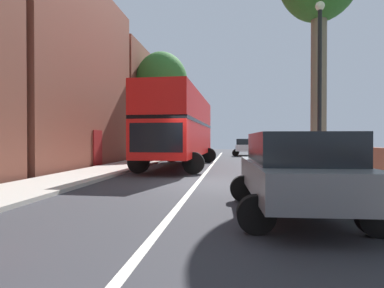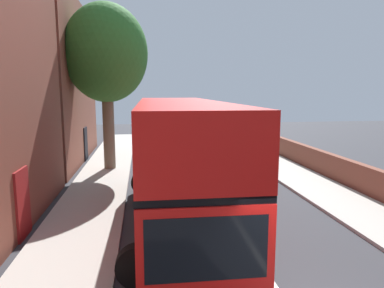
# 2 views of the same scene
# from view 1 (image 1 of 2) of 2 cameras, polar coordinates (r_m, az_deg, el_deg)

# --- Properties ---
(ground_plane) EXTENTS (84.00, 84.00, 0.00)m
(ground_plane) POSITION_cam_1_polar(r_m,az_deg,el_deg) (11.43, 1.06, -7.00)
(ground_plane) COLOR #333338
(road_centre_line) EXTENTS (0.16, 54.00, 0.01)m
(road_centre_line) POSITION_cam_1_polar(r_m,az_deg,el_deg) (11.43, 1.06, -6.98)
(road_centre_line) COLOR silver
(road_centre_line) RESTS_ON ground
(sidewalk_left) EXTENTS (2.60, 60.00, 0.12)m
(sidewalk_left) POSITION_cam_1_polar(r_m,az_deg,el_deg) (12.90, -21.25, -5.89)
(sidewalk_left) COLOR #B2ADA3
(sidewalk_left) RESTS_ON ground
(sidewalk_right) EXTENTS (2.60, 60.00, 0.12)m
(sidewalk_right) POSITION_cam_1_polar(r_m,az_deg,el_deg) (11.93, 25.32, -6.45)
(sidewalk_right) COLOR #B2ADA3
(sidewalk_right) RESTS_ON ground
(terraced_houses_left) EXTENTS (4.07, 47.52, 10.64)m
(terraced_houses_left) POSITION_cam_1_polar(r_m,az_deg,el_deg) (16.16, -30.62, 11.66)
(terraced_houses_left) COLOR #9E6647
(terraced_houses_left) RESTS_ON ground
(double_decker_bus) EXTENTS (3.71, 10.75, 4.06)m
(double_decker_bus) POSITION_cam_1_polar(r_m,az_deg,el_deg) (17.89, -2.15, 3.34)
(double_decker_bus) COLOR red
(double_decker_bus) RESTS_ON ground
(parked_car_white_right_2) EXTENTS (2.54, 4.10, 1.66)m
(parked_car_white_right_2) POSITION_cam_1_polar(r_m,az_deg,el_deg) (31.36, 9.60, -0.39)
(parked_car_white_right_2) COLOR silver
(parked_car_white_right_2) RESTS_ON ground
(parked_car_grey_right_3) EXTENTS (2.65, 4.48, 1.67)m
(parked_car_grey_right_3) POSITION_cam_1_polar(r_m,az_deg,el_deg) (6.67, 18.34, -4.35)
(parked_car_grey_right_3) COLOR slate
(parked_car_grey_right_3) RESTS_ON ground
(street_tree_left_2) EXTENTS (4.43, 4.43, 8.85)m
(street_tree_left_2) POSITION_cam_1_polar(r_m,az_deg,el_deg) (27.13, -5.56, 10.82)
(street_tree_left_2) COLOR brown
(street_tree_left_2) RESTS_ON sidewalk_left
(lamppost_right) EXTENTS (0.32, 0.32, 6.31)m
(lamppost_right) POSITION_cam_1_polar(r_m,az_deg,el_deg) (12.22, 22.16, 11.38)
(lamppost_right) COLOR black
(lamppost_right) RESTS_ON sidewalk_right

